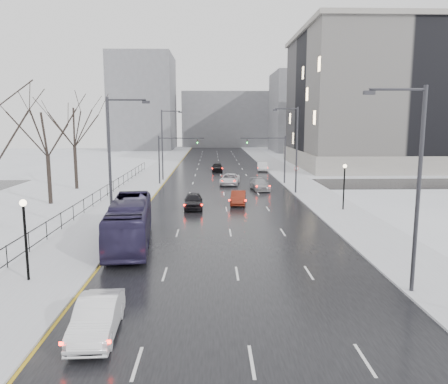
{
  "coord_description": "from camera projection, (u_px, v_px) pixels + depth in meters",
  "views": [
    {
      "loc": [
        -1.36,
        -10.1,
        8.35
      ],
      "look_at": [
        -0.37,
        26.1,
        2.5
      ],
      "focal_mm": 35.0,
      "sensor_mm": 36.0,
      "label": 1
    }
  ],
  "objects": [
    {
      "name": "sedan_right_distant",
      "position": [
        262.0,
        166.0,
        74.39
      ],
      "size": [
        1.98,
        4.79,
        1.54
      ],
      "primitive_type": "imported",
      "rotation": [
        0.0,
        0.0,
        -0.07
      ],
      "color": "silver",
      "rests_on": "road"
    },
    {
      "name": "mast_signal_right",
      "position": [
        277.0,
        154.0,
        58.24
      ],
      "size": [
        6.1,
        0.33,
        6.5
      ],
      "color": "#2D2D33",
      "rests_on": "ground"
    },
    {
      "name": "sedan_right_far",
      "position": [
        260.0,
        184.0,
        53.58
      ],
      "size": [
        2.41,
        4.84,
        1.35
      ],
      "primitive_type": "imported",
      "rotation": [
        0.0,
        0.0,
        0.11
      ],
      "color": "#9F9EA2",
      "rests_on": "road"
    },
    {
      "name": "streetlight_l_near",
      "position": [
        113.0,
        162.0,
        29.95
      ],
      "size": [
        2.95,
        0.25,
        10.0
      ],
      "color": "#2D2D33",
      "rests_on": "ground"
    },
    {
      "name": "no_uturn_sign",
      "position": [
        296.0,
        170.0,
        54.64
      ],
      "size": [
        0.6,
        0.06,
        2.7
      ],
      "color": "#2D2D33",
      "rests_on": "sidewalk_right"
    },
    {
      "name": "bus",
      "position": [
        130.0,
        222.0,
        29.74
      ],
      "size": [
        3.74,
        11.18,
        3.06
      ],
      "primitive_type": "imported",
      "rotation": [
        0.0,
        0.0,
        0.11
      ],
      "color": "#282243",
      "rests_on": "road"
    },
    {
      "name": "lamppost_l",
      "position": [
        25.0,
        228.0,
        22.41
      ],
      "size": [
        0.36,
        0.36,
        4.28
      ],
      "color": "black",
      "rests_on": "sidewalk_left"
    },
    {
      "name": "bldg_far_left",
      "position": [
        144.0,
        103.0,
        131.86
      ],
      "size": [
        18.0,
        22.0,
        28.0
      ],
      "primitive_type": "cube",
      "color": "slate",
      "rests_on": "ground"
    },
    {
      "name": "mast_signal_left",
      "position": [
        167.0,
        154.0,
        57.85
      ],
      "size": [
        6.1,
        0.33,
        6.5
      ],
      "color": "#2D2D33",
      "rests_on": "ground"
    },
    {
      "name": "streetlight_r_mid",
      "position": [
        295.0,
        146.0,
        50.13
      ],
      "size": [
        2.95,
        0.25,
        10.0
      ],
      "color": "#2D2D33",
      "rests_on": "ground"
    },
    {
      "name": "road",
      "position": [
        221.0,
        174.0,
        70.54
      ],
      "size": [
        16.0,
        150.0,
        0.04
      ],
      "primitive_type": "cube",
      "color": "black",
      "rests_on": "ground"
    },
    {
      "name": "bldg_far_center",
      "position": [
        228.0,
        120.0,
        148.16
      ],
      "size": [
        30.0,
        18.0,
        18.0
      ],
      "primitive_type": "cube",
      "color": "slate",
      "rests_on": "ground"
    },
    {
      "name": "iron_fence",
      "position": [
        87.0,
        203.0,
        40.44
      ],
      "size": [
        0.06,
        70.0,
        1.3
      ],
      "color": "black",
      "rests_on": "sidewalk_left"
    },
    {
      "name": "park_strip",
      "position": [
        96.0,
        174.0,
        69.99
      ],
      "size": [
        14.0,
        150.0,
        0.12
      ],
      "primitive_type": "cube",
      "color": "white",
      "rests_on": "ground"
    },
    {
      "name": "sidewalk_right",
      "position": [
        285.0,
        173.0,
        70.81
      ],
      "size": [
        5.0,
        150.0,
        0.16
      ],
      "primitive_type": "cube",
      "color": "silver",
      "rests_on": "ground"
    },
    {
      "name": "lamppost_r_mid",
      "position": [
        344.0,
        180.0,
        40.77
      ],
      "size": [
        0.36,
        0.36,
        4.28
      ],
      "color": "black",
      "rests_on": "sidewalk_right"
    },
    {
      "name": "civic_building",
      "position": [
        406.0,
        106.0,
        81.54
      ],
      "size": [
        41.0,
        31.0,
        24.8
      ],
      "color": "gray",
      "rests_on": "ground"
    },
    {
      "name": "sedan_center_far",
      "position": [
        217.0,
        167.0,
        73.35
      ],
      "size": [
        1.78,
        4.39,
        1.49
      ],
      "primitive_type": "imported",
      "rotation": [
        0.0,
        0.0,
        -0.0
      ],
      "color": "black",
      "rests_on": "road"
    },
    {
      "name": "tree_park_d",
      "position": [
        51.0,
        205.0,
        44.41
      ],
      "size": [
        8.75,
        8.75,
        12.5
      ],
      "primitive_type": null,
      "color": "black",
      "rests_on": "ground"
    },
    {
      "name": "cross_road",
      "position": [
        222.0,
        184.0,
        58.7
      ],
      "size": [
        130.0,
        10.0,
        0.04
      ],
      "primitive_type": "cube",
      "color": "black",
      "rests_on": "ground"
    },
    {
      "name": "bldg_far_right",
      "position": [
        315.0,
        112.0,
        123.82
      ],
      "size": [
        24.0,
        20.0,
        22.0
      ],
      "primitive_type": "cube",
      "color": "slate",
      "rests_on": "ground"
    },
    {
      "name": "streetlight_l_far",
      "position": [
        164.0,
        141.0,
        61.53
      ],
      "size": [
        2.95,
        0.25,
        10.0
      ],
      "color": "#2D2D33",
      "rests_on": "ground"
    },
    {
      "name": "sedan_left_near",
      "position": [
        97.0,
        317.0,
        17.1
      ],
      "size": [
        1.79,
        4.52,
        1.46
      ],
      "primitive_type": "imported",
      "rotation": [
        0.0,
        0.0,
        0.05
      ],
      "color": "white",
      "rests_on": "road"
    },
    {
      "name": "streetlight_r_near",
      "position": [
        414.0,
        180.0,
        20.53
      ],
      "size": [
        2.95,
        0.25,
        10.0
      ],
      "color": "#2D2D33",
      "rests_on": "ground"
    },
    {
      "name": "sedan_right_near",
      "position": [
        238.0,
        198.0,
        44.27
      ],
      "size": [
        1.87,
        4.28,
        1.37
      ],
      "primitive_type": "imported",
      "rotation": [
        0.0,
        0.0,
        -0.1
      ],
      "color": "maroon",
      "rests_on": "road"
    },
    {
      "name": "sidewalk_left",
      "position": [
        155.0,
        174.0,
        70.25
      ],
      "size": [
        5.0,
        150.0,
        0.16
      ],
      "primitive_type": "cube",
      "color": "silver",
      "rests_on": "ground"
    },
    {
      "name": "sedan_right_cross",
      "position": [
        230.0,
        179.0,
        58.22
      ],
      "size": [
        3.05,
        5.43,
        1.43
      ],
      "primitive_type": "imported",
      "rotation": [
        0.0,
        0.0,
        -0.14
      ],
      "color": "silver",
      "rests_on": "road"
    },
    {
      "name": "tree_park_e",
      "position": [
        77.0,
        190.0,
        54.26
      ],
      "size": [
        9.45,
        9.45,
        13.5
      ],
      "primitive_type": null,
      "color": "black",
      "rests_on": "ground"
    },
    {
      "name": "sedan_center_near",
      "position": [
        193.0,
        201.0,
        42.11
      ],
      "size": [
        1.9,
        4.46,
        1.5
      ],
      "primitive_type": "imported",
      "rotation": [
        0.0,
        0.0,
        0.03
      ],
      "color": "black",
      "rests_on": "road"
    }
  ]
}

